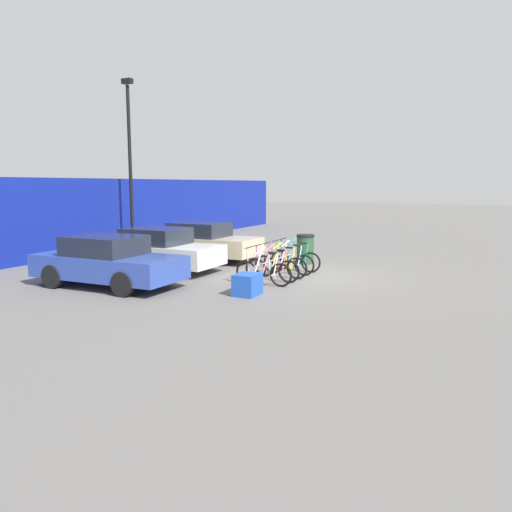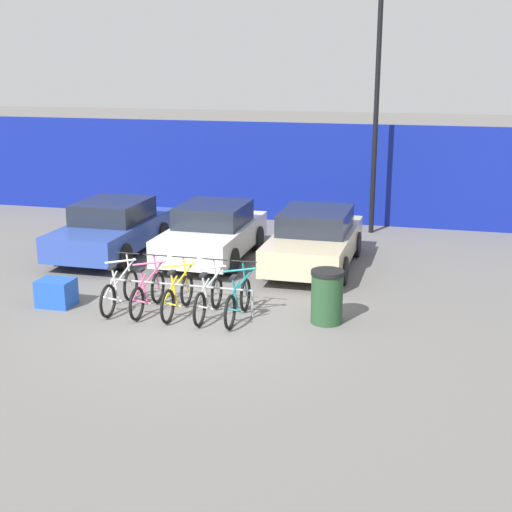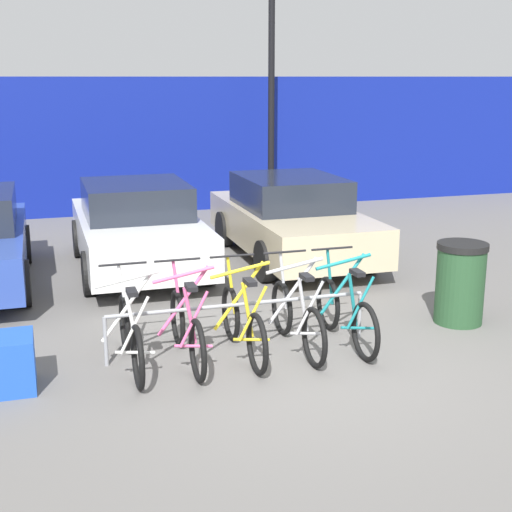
% 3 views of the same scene
% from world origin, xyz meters
% --- Properties ---
extents(ground_plane, '(120.00, 120.00, 0.00)m').
position_xyz_m(ground_plane, '(0.00, 0.00, 0.00)').
color(ground_plane, '#605E5B').
extents(hoarding_wall, '(36.00, 0.16, 3.02)m').
position_xyz_m(hoarding_wall, '(0.00, 9.50, 1.51)').
color(hoarding_wall, navy).
rests_on(hoarding_wall, ground).
extents(bike_rack, '(3.01, 0.04, 0.57)m').
position_xyz_m(bike_rack, '(-0.58, 0.68, 0.48)').
color(bike_rack, gray).
rests_on(bike_rack, ground).
extents(bicycle_white, '(0.68, 1.71, 1.05)m').
position_xyz_m(bicycle_white, '(-1.81, 0.53, 0.38)').
color(bicycle_white, black).
rests_on(bicycle_white, ground).
extents(bicycle_pink, '(0.68, 1.71, 1.05)m').
position_xyz_m(bicycle_pink, '(-1.21, 0.53, 0.38)').
color(bicycle_pink, black).
rests_on(bicycle_pink, ground).
extents(bicycle_yellow, '(0.68, 1.71, 1.05)m').
position_xyz_m(bicycle_yellow, '(-0.58, 0.53, 0.38)').
color(bicycle_yellow, black).
rests_on(bicycle_yellow, ground).
extents(bicycle_silver, '(0.68, 1.71, 1.05)m').
position_xyz_m(bicycle_silver, '(0.06, 0.53, 0.38)').
color(bicycle_silver, black).
rests_on(bicycle_silver, ground).
extents(bicycle_teal, '(0.68, 1.71, 1.05)m').
position_xyz_m(bicycle_teal, '(0.66, 0.53, 0.38)').
color(bicycle_teal, black).
rests_on(bicycle_teal, ground).
extents(car_white, '(1.91, 4.03, 1.40)m').
position_xyz_m(car_white, '(-1.17, 4.55, 0.69)').
color(car_white, silver).
rests_on(car_white, ground).
extents(car_beige, '(1.91, 4.23, 1.40)m').
position_xyz_m(car_beige, '(1.42, 4.52, 0.69)').
color(car_beige, '#C1B28E').
rests_on(car_beige, ground).
extents(lamp_post, '(0.24, 0.44, 7.00)m').
position_xyz_m(lamp_post, '(2.38, 8.50, 3.86)').
color(lamp_post, black).
rests_on(lamp_post, ground).
extents(trash_bin, '(0.63, 0.63, 1.03)m').
position_xyz_m(trash_bin, '(2.33, 0.79, 0.52)').
color(trash_bin, '#234728').
rests_on(trash_bin, ground).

